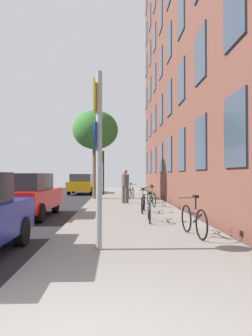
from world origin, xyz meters
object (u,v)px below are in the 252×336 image
at_px(bicycle_3, 151,198).
at_px(bicycle_4, 152,195).
at_px(bicycle_2, 143,203).
at_px(car_2, 82,184).
at_px(traffic_light, 102,164).
at_px(pedestrian_0, 125,184).
at_px(bicycle_5, 131,192).
at_px(bicycle_1, 149,210).
at_px(bicycle_0, 194,220).
at_px(tree_near, 95,131).
at_px(car_1, 27,195).
at_px(sign_post, 98,147).

distance_m(bicycle_3, bicycle_4, 2.42).
xyz_separation_m(bicycle_2, car_2, (-3.78, 13.32, 0.36)).
relative_size(traffic_light, pedestrian_0, 1.85).
height_order(bicycle_5, car_2, car_2).
bearing_deg(bicycle_1, bicycle_0, -71.44).
bearing_deg(bicycle_2, tree_near, 108.09).
xyz_separation_m(bicycle_1, bicycle_4, (0.91, 7.20, 0.00)).
bearing_deg(bicycle_3, bicycle_1, -97.44).
distance_m(tree_near, car_1, 8.65).
bearing_deg(bicycle_5, car_2, 121.03).
bearing_deg(car_2, bicycle_1, -76.60).
xyz_separation_m(sign_post, tree_near, (-0.87, 13.15, 2.15)).
bearing_deg(bicycle_4, tree_near, 144.54).
xyz_separation_m(bicycle_4, car_1, (-5.20, -5.40, 0.36)).
relative_size(traffic_light, tree_near, 0.59).
distance_m(bicycle_5, car_1, 8.88).
bearing_deg(bicycle_4, bicycle_1, -97.24).
xyz_separation_m(traffic_light, bicycle_1, (2.03, -13.09, -1.85)).
bearing_deg(bicycle_2, traffic_light, 100.90).
xyz_separation_m(bicycle_0, bicycle_5, (-0.87, 12.00, -0.01)).
distance_m(tree_near, bicycle_5, 4.39).
height_order(tree_near, bicycle_2, tree_near).
height_order(bicycle_4, pedestrian_0, pedestrian_0).
xyz_separation_m(tree_near, car_2, (-1.47, 6.25, -3.43)).
height_order(bicycle_0, bicycle_3, bicycle_0).
xyz_separation_m(traffic_light, car_2, (-1.72, 2.64, -1.48)).
xyz_separation_m(bicycle_3, bicycle_4, (0.29, 2.40, -0.01)).
height_order(sign_post, bicycle_3, sign_post).
bearing_deg(bicycle_3, tree_near, 121.87).
xyz_separation_m(traffic_light, bicycle_5, (1.97, -3.49, -1.83)).
bearing_deg(pedestrian_0, bicycle_3, -52.73).
bearing_deg(bicycle_4, bicycle_3, -96.85).
height_order(bicycle_3, bicycle_4, bicycle_3).
bearing_deg(sign_post, bicycle_0, 29.94).
relative_size(bicycle_2, bicycle_4, 0.99).
relative_size(bicycle_0, bicycle_2, 1.03).
relative_size(traffic_light, bicycle_1, 2.00).
bearing_deg(tree_near, traffic_light, 86.00).
relative_size(bicycle_4, car_1, 0.40).
bearing_deg(traffic_light, sign_post, -87.88).
height_order(tree_near, pedestrian_0, tree_near).
distance_m(bicycle_1, bicycle_3, 4.84).
bearing_deg(bicycle_0, car_2, 104.10).
distance_m(bicycle_2, pedestrian_0, 4.03).
distance_m(bicycle_4, car_2, 9.72).
height_order(bicycle_1, bicycle_4, same).
bearing_deg(car_2, bicycle_3, -68.19).
bearing_deg(bicycle_3, car_2, 111.81).
bearing_deg(bicycle_5, bicycle_2, -89.27).
relative_size(sign_post, bicycle_2, 2.13).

